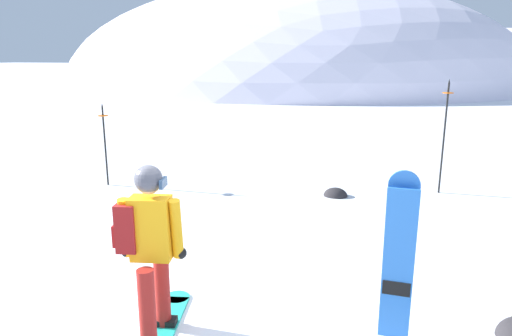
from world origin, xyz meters
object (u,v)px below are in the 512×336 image
object	(u,v)px
spare_snowboard	(399,257)
piste_marker_far	(445,130)
snowboarder_main	(149,250)
rock_mid	(335,196)
piste_marker_near	(105,139)

from	to	relation	value
spare_snowboard	piste_marker_far	world-z (taller)	piste_marker_far
snowboarder_main	piste_marker_far	distance (m)	6.72
spare_snowboard	piste_marker_far	distance (m)	5.42
snowboarder_main	rock_mid	distance (m)	5.39
snowboarder_main	piste_marker_near	distance (m)	5.88
snowboarder_main	piste_marker_near	xyz separation A→B (m)	(-3.71, 4.56, 0.07)
spare_snowboard	piste_marker_near	bearing A→B (deg)	146.80
spare_snowboard	piste_marker_far	bearing A→B (deg)	82.51
snowboarder_main	spare_snowboard	distance (m)	2.28
spare_snowboard	piste_marker_near	world-z (taller)	piste_marker_near
piste_marker_near	spare_snowboard	bearing A→B (deg)	-33.20
snowboarder_main	spare_snowboard	world-z (taller)	snowboarder_main
snowboarder_main	piste_marker_far	world-z (taller)	piste_marker_far
spare_snowboard	rock_mid	bearing A→B (deg)	104.98
piste_marker_near	piste_marker_far	bearing A→B (deg)	12.99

